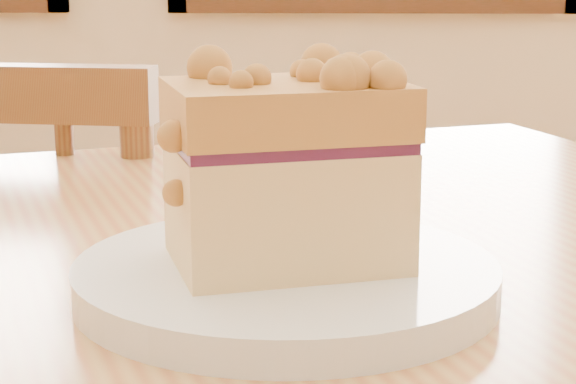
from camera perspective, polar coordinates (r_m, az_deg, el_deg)
The scene contains 2 objects.
plate at distance 0.56m, azimuth -0.12°, elevation -5.05°, with size 0.24×0.24×0.02m.
cake_slice at distance 0.54m, azimuth -0.20°, elevation 1.64°, with size 0.15×0.13×0.12m.
Camera 1 is at (0.10, -0.34, 0.93)m, focal length 62.00 mm.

